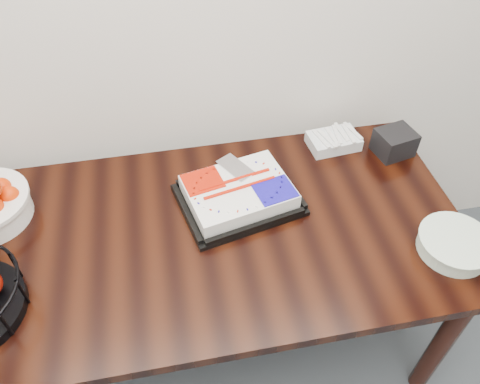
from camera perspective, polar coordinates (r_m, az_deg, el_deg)
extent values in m
cube|color=black|center=(1.62, -4.35, -5.27)|extent=(1.80, 0.90, 0.04)
cylinder|color=black|center=(2.27, -26.22, -6.60)|extent=(0.07, 0.07, 0.71)
cylinder|color=black|center=(1.97, 23.43, -16.48)|extent=(0.07, 0.07, 0.71)
cylinder|color=black|center=(2.33, 15.27, -0.95)|extent=(0.07, 0.07, 0.71)
cube|color=black|center=(1.69, -0.19, -0.96)|extent=(0.47, 0.40, 0.02)
cube|color=white|center=(1.66, -0.20, -0.01)|extent=(0.41, 0.34, 0.06)
cube|color=#B21503|center=(1.68, -4.26, 2.00)|extent=(0.16, 0.14, 0.00)
cube|color=#160E9B|center=(1.61, 4.04, -0.46)|extent=(0.16, 0.14, 0.00)
cube|color=silver|center=(1.70, 0.13, 3.02)|extent=(0.13, 0.16, 0.00)
cylinder|color=white|center=(1.69, 24.63, -5.89)|extent=(0.23, 0.23, 0.05)
cylinder|color=white|center=(1.67, 24.93, -5.27)|extent=(0.24, 0.24, 0.01)
cube|color=silver|center=(1.94, 11.32, 6.11)|extent=(0.21, 0.15, 0.05)
cube|color=black|center=(1.96, 18.31, 5.75)|extent=(0.16, 0.15, 0.10)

